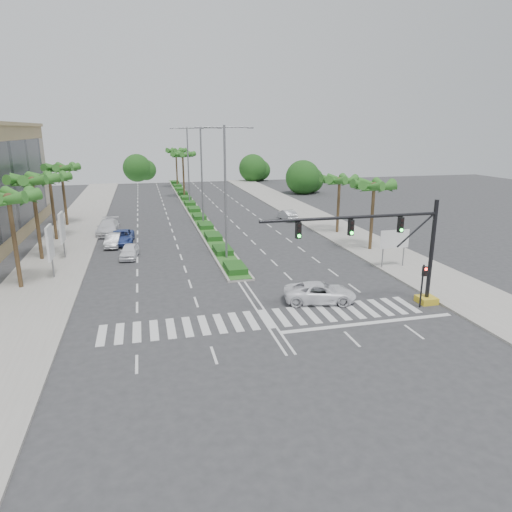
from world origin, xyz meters
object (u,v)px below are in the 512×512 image
at_px(car_parked_a, 129,251).
at_px(car_right, 287,215).
at_px(car_parked_b, 113,240).
at_px(car_crossing, 320,292).
at_px(car_parked_c, 122,237).
at_px(car_parked_d, 108,227).

xyz_separation_m(car_parked_a, car_right, (20.04, 14.19, 0.03)).
xyz_separation_m(car_parked_b, car_right, (21.72, 9.27, 0.02)).
bearing_deg(car_crossing, car_parked_b, 49.44).
height_order(car_parked_c, car_right, car_parked_c).
distance_m(car_parked_a, car_right, 24.55).
bearing_deg(car_crossing, car_parked_c, 46.44).
height_order(car_parked_a, car_parked_d, car_parked_d).
distance_m(car_parked_a, car_parked_c, 6.04).
relative_size(car_parked_a, car_parked_b, 0.95).
bearing_deg(car_parked_c, car_right, 24.18).
relative_size(car_parked_b, car_right, 0.97).
bearing_deg(car_parked_b, car_parked_d, 103.58).
distance_m(car_parked_c, car_right, 22.43).
height_order(car_parked_c, car_crossing, car_parked_c).
height_order(car_parked_b, car_crossing, car_crossing).
height_order(car_parked_a, car_parked_b, car_parked_b).
relative_size(car_crossing, car_right, 1.20).
bearing_deg(car_parked_b, car_right, 28.55).
relative_size(car_parked_c, car_right, 1.20).
xyz_separation_m(car_parked_b, car_crossing, (14.74, -19.83, 0.03)).
bearing_deg(car_parked_d, car_right, 11.54).
distance_m(car_parked_a, car_crossing, 19.83).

